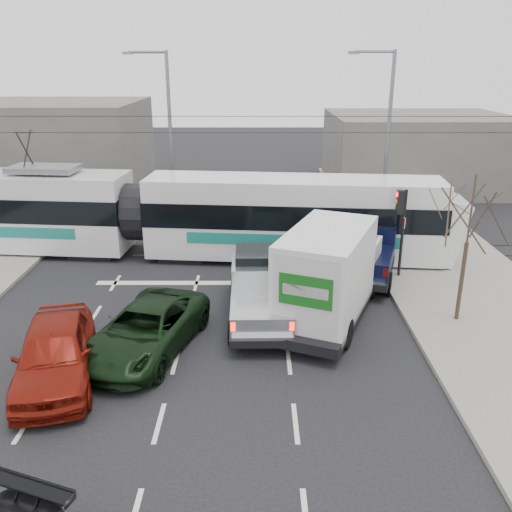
{
  "coord_description": "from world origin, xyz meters",
  "views": [
    {
      "loc": [
        0.72,
        -14.25,
        8.51
      ],
      "look_at": [
        0.71,
        4.25,
        1.8
      ],
      "focal_mm": 38.0,
      "sensor_mm": 36.0,
      "label": 1
    }
  ],
  "objects_px": {
    "silver_pickup": "(260,286)",
    "box_truck": "(331,274)",
    "tram": "(137,213)",
    "red_car": "(55,352)",
    "green_car": "(146,329)",
    "bare_tree": "(471,216)",
    "street_lamp_near": "(385,130)",
    "navy_pickup": "(370,245)",
    "traffic_signal": "(401,215)",
    "street_lamp_far": "(167,126)"
  },
  "relations": [
    {
      "from": "silver_pickup",
      "to": "box_truck",
      "type": "bearing_deg",
      "value": -10.14
    },
    {
      "from": "tram",
      "to": "red_car",
      "type": "relative_size",
      "value": 5.38
    },
    {
      "from": "green_car",
      "to": "red_car",
      "type": "relative_size",
      "value": 1.06
    },
    {
      "from": "bare_tree",
      "to": "tram",
      "type": "relative_size",
      "value": 0.18
    },
    {
      "from": "silver_pickup",
      "to": "green_car",
      "type": "relative_size",
      "value": 1.1
    },
    {
      "from": "bare_tree",
      "to": "street_lamp_near",
      "type": "distance_m",
      "value": 11.58
    },
    {
      "from": "bare_tree",
      "to": "silver_pickup",
      "type": "bearing_deg",
      "value": 173.86
    },
    {
      "from": "street_lamp_near",
      "to": "box_truck",
      "type": "xyz_separation_m",
      "value": [
        -4.06,
        -11.16,
        -3.44
      ]
    },
    {
      "from": "navy_pickup",
      "to": "green_car",
      "type": "height_order",
      "value": "navy_pickup"
    },
    {
      "from": "navy_pickup",
      "to": "green_car",
      "type": "bearing_deg",
      "value": -122.51
    },
    {
      "from": "bare_tree",
      "to": "tram",
      "type": "bearing_deg",
      "value": 150.23
    },
    {
      "from": "traffic_signal",
      "to": "red_car",
      "type": "relative_size",
      "value": 0.71
    },
    {
      "from": "street_lamp_near",
      "to": "silver_pickup",
      "type": "relative_size",
      "value": 1.53
    },
    {
      "from": "bare_tree",
      "to": "box_truck",
      "type": "bearing_deg",
      "value": 175.51
    },
    {
      "from": "red_car",
      "to": "tram",
      "type": "bearing_deg",
      "value": 75.75
    },
    {
      "from": "traffic_signal",
      "to": "street_lamp_far",
      "type": "relative_size",
      "value": 0.4
    },
    {
      "from": "street_lamp_far",
      "to": "red_car",
      "type": "height_order",
      "value": "street_lamp_far"
    },
    {
      "from": "traffic_signal",
      "to": "tram",
      "type": "height_order",
      "value": "tram"
    },
    {
      "from": "street_lamp_near",
      "to": "navy_pickup",
      "type": "relative_size",
      "value": 1.47
    },
    {
      "from": "silver_pickup",
      "to": "green_car",
      "type": "distance_m",
      "value": 4.41
    },
    {
      "from": "silver_pickup",
      "to": "traffic_signal",
      "type": "bearing_deg",
      "value": 29.13
    },
    {
      "from": "bare_tree",
      "to": "silver_pickup",
      "type": "height_order",
      "value": "bare_tree"
    },
    {
      "from": "traffic_signal",
      "to": "green_car",
      "type": "xyz_separation_m",
      "value": [
        -9.13,
        -5.93,
        -2.0
      ]
    },
    {
      "from": "tram",
      "to": "green_car",
      "type": "relative_size",
      "value": 5.09
    },
    {
      "from": "navy_pickup",
      "to": "bare_tree",
      "type": "bearing_deg",
      "value": -48.07
    },
    {
      "from": "bare_tree",
      "to": "street_lamp_near",
      "type": "bearing_deg",
      "value": 91.42
    },
    {
      "from": "tram",
      "to": "navy_pickup",
      "type": "height_order",
      "value": "tram"
    },
    {
      "from": "bare_tree",
      "to": "green_car",
      "type": "relative_size",
      "value": 0.94
    },
    {
      "from": "street_lamp_far",
      "to": "tram",
      "type": "xyz_separation_m",
      "value": [
        -0.5,
        -6.47,
        -3.16
      ]
    },
    {
      "from": "traffic_signal",
      "to": "box_truck",
      "type": "relative_size",
      "value": 0.5
    },
    {
      "from": "street_lamp_far",
      "to": "green_car",
      "type": "bearing_deg",
      "value": -84.34
    },
    {
      "from": "bare_tree",
      "to": "tram",
      "type": "height_order",
      "value": "tram"
    },
    {
      "from": "traffic_signal",
      "to": "silver_pickup",
      "type": "bearing_deg",
      "value": -149.8
    },
    {
      "from": "street_lamp_far",
      "to": "street_lamp_near",
      "type": "bearing_deg",
      "value": -9.87
    },
    {
      "from": "red_car",
      "to": "bare_tree",
      "type": "bearing_deg",
      "value": 2.51
    },
    {
      "from": "traffic_signal",
      "to": "green_car",
      "type": "distance_m",
      "value": 11.07
    },
    {
      "from": "street_lamp_far",
      "to": "box_truck",
      "type": "height_order",
      "value": "street_lamp_far"
    },
    {
      "from": "bare_tree",
      "to": "silver_pickup",
      "type": "xyz_separation_m",
      "value": [
        -6.75,
        0.73,
        -2.74
      ]
    },
    {
      "from": "traffic_signal",
      "to": "navy_pickup",
      "type": "distance_m",
      "value": 1.98
    },
    {
      "from": "silver_pickup",
      "to": "red_car",
      "type": "height_order",
      "value": "silver_pickup"
    },
    {
      "from": "green_car",
      "to": "bare_tree",
      "type": "bearing_deg",
      "value": 26.5
    },
    {
      "from": "bare_tree",
      "to": "silver_pickup",
      "type": "relative_size",
      "value": 0.85
    },
    {
      "from": "navy_pickup",
      "to": "green_car",
      "type": "relative_size",
      "value": 1.15
    },
    {
      "from": "box_truck",
      "to": "red_car",
      "type": "distance_m",
      "value": 9.04
    },
    {
      "from": "tram",
      "to": "silver_pickup",
      "type": "xyz_separation_m",
      "value": [
        5.54,
        -6.3,
        -0.9
      ]
    },
    {
      "from": "traffic_signal",
      "to": "box_truck",
      "type": "bearing_deg",
      "value": -131.34
    },
    {
      "from": "bare_tree",
      "to": "street_lamp_far",
      "type": "height_order",
      "value": "street_lamp_far"
    },
    {
      "from": "tram",
      "to": "navy_pickup",
      "type": "bearing_deg",
      "value": -7.23
    },
    {
      "from": "silver_pickup",
      "to": "red_car",
      "type": "distance_m",
      "value": 7.13
    },
    {
      "from": "silver_pickup",
      "to": "tram",
      "type": "bearing_deg",
      "value": 130.25
    }
  ]
}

